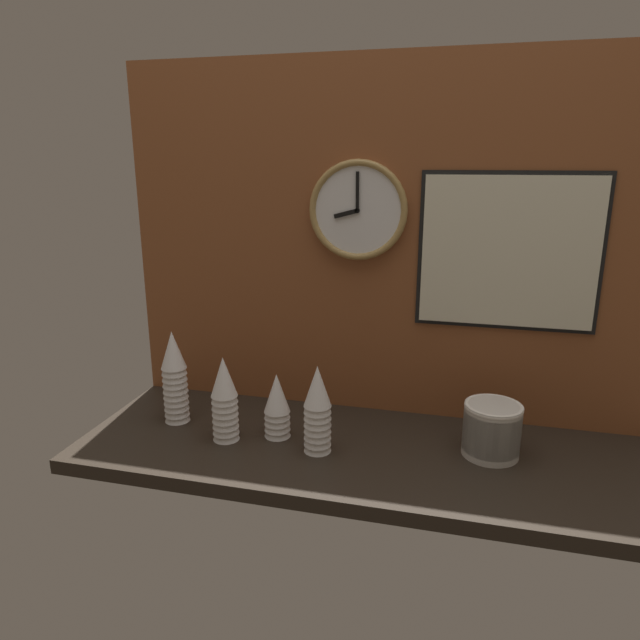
# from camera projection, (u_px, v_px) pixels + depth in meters

# --- Properties ---
(ground_plane) EXTENTS (1.60, 0.56, 0.04)m
(ground_plane) POSITION_uv_depth(u_px,v_px,m) (367.00, 453.00, 1.58)
(ground_plane) COLOR black
(wall_tiled_back) EXTENTS (1.60, 0.03, 1.05)m
(wall_tiled_back) POSITION_uv_depth(u_px,v_px,m) (386.00, 244.00, 1.68)
(wall_tiled_back) COLOR brown
(wall_tiled_back) RESTS_ON ground_plane
(cup_stack_left) EXTENTS (0.07, 0.07, 0.24)m
(cup_stack_left) POSITION_uv_depth(u_px,v_px,m) (225.00, 399.00, 1.58)
(cup_stack_left) COLOR white
(cup_stack_left) RESTS_ON ground_plane
(cup_stack_far_left) EXTENTS (0.07, 0.07, 0.28)m
(cup_stack_far_left) POSITION_uv_depth(u_px,v_px,m) (175.00, 377.00, 1.69)
(cup_stack_far_left) COLOR white
(cup_stack_far_left) RESTS_ON ground_plane
(cup_stack_center) EXTENTS (0.07, 0.07, 0.24)m
(cup_stack_center) POSITION_uv_depth(u_px,v_px,m) (317.00, 409.00, 1.52)
(cup_stack_center) COLOR white
(cup_stack_center) RESTS_ON ground_plane
(cup_stack_center_left) EXTENTS (0.07, 0.07, 0.19)m
(cup_stack_center_left) POSITION_uv_depth(u_px,v_px,m) (277.00, 406.00, 1.61)
(cup_stack_center_left) COLOR white
(cup_stack_center_left) RESTS_ON ground_plane
(bowl_stack_right) EXTENTS (0.15, 0.15, 0.15)m
(bowl_stack_right) POSITION_uv_depth(u_px,v_px,m) (492.00, 429.00, 1.51)
(bowl_stack_right) COLOR beige
(bowl_stack_right) RESTS_ON ground_plane
(wall_clock) EXTENTS (0.29, 0.03, 0.29)m
(wall_clock) POSITION_uv_depth(u_px,v_px,m) (358.00, 210.00, 1.64)
(wall_clock) COLOR white
(menu_board) EXTENTS (0.50, 0.01, 0.44)m
(menu_board) POSITION_uv_depth(u_px,v_px,m) (509.00, 252.00, 1.58)
(menu_board) COLOR black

